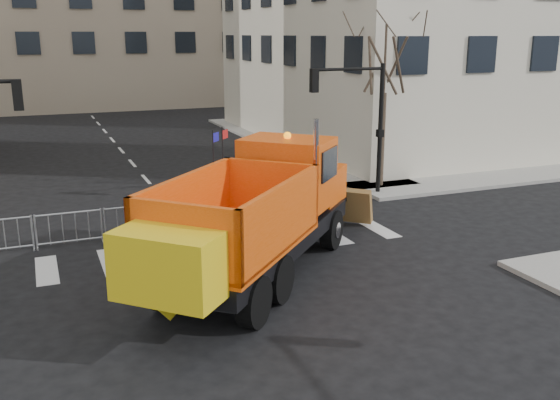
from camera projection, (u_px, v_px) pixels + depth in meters
name	position (u px, v px, depth m)	size (l,w,h in m)	color
ground	(269.00, 323.00, 14.55)	(120.00, 120.00, 0.00)	black
sidewalk_back	(184.00, 221.00, 22.15)	(64.00, 5.00, 0.15)	gray
traffic_light_right	(380.00, 131.00, 25.43)	(0.18, 0.18, 5.40)	black
crowd_barriers	(168.00, 218.00, 20.95)	(12.60, 0.60, 1.10)	#9EA0A5
street_tree	(383.00, 102.00, 26.31)	(3.00, 3.00, 7.50)	#382B21
plow_truck	(255.00, 212.00, 16.71)	(9.74, 9.95, 4.27)	black
cop_a	(327.00, 201.00, 21.39)	(0.71, 0.46, 1.94)	black
cop_b	(307.00, 204.00, 20.90)	(0.98, 0.76, 2.02)	black
cop_c	(289.00, 201.00, 21.83)	(1.01, 0.42, 1.73)	black
newspaper_box	(277.00, 188.00, 24.37)	(0.45, 0.40, 1.10)	#980B0D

